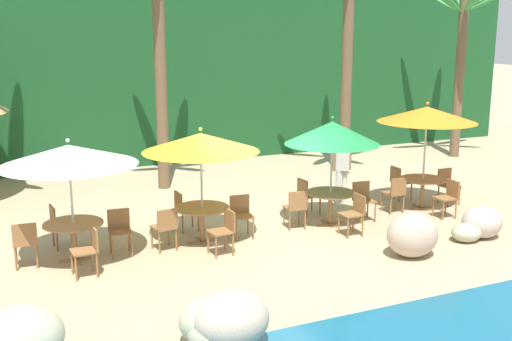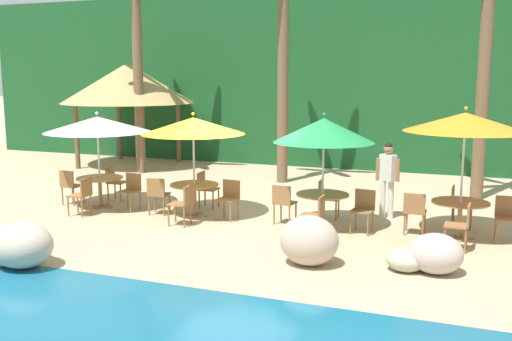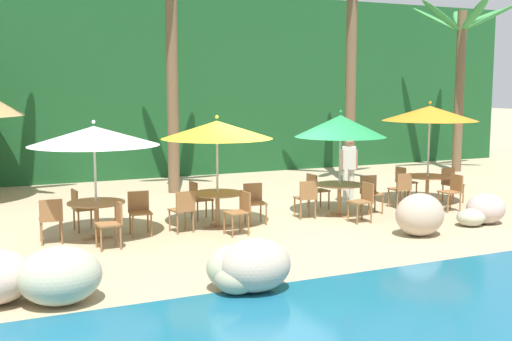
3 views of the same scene
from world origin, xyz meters
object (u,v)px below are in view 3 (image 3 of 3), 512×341
(chair_yellow_right, at_px, (240,210))
(chair_orange_left, at_px, (401,188))
(chair_yellow_seaward, at_px, (254,200))
(chair_orange_seaward, at_px, (451,182))
(chair_white_inland, at_px, (80,207))
(dining_table_green, at_px, (339,189))
(dining_table_white, at_px, (96,208))
(waiter_in_white, at_px, (349,164))
(chair_orange_inland, at_px, (404,181))
(chair_white_left, at_px, (51,217))
(umbrella_green, at_px, (340,126))
(chair_white_seaward, at_px, (140,210))
(palm_tree_fourth, at_px, (462,56))
(dining_table_orange, at_px, (427,181))
(chair_green_seaward, at_px, (370,191))
(chair_yellow_inland, at_px, (198,197))
(chair_white_right, at_px, (113,221))
(umbrella_yellow, at_px, (217,130))
(chair_green_right, at_px, (364,199))
(umbrella_orange, at_px, (430,113))
(palm_tree_second, at_px, (172,33))
(chair_green_left, at_px, (307,196))
(chair_orange_right, at_px, (453,190))
(chair_yellow_left, at_px, (183,208))
(dining_table_yellow, at_px, (217,199))
(chair_green_inland, at_px, (315,189))
(umbrella_white, at_px, (94,136))

(chair_yellow_right, distance_m, chair_orange_left, 4.78)
(chair_yellow_seaward, bearing_deg, chair_orange_seaward, 2.97)
(chair_white_inland, xyz_separation_m, dining_table_green, (5.68, -0.83, 0.10))
(dining_table_white, relative_size, waiter_in_white, 0.65)
(chair_orange_inland, bearing_deg, chair_white_left, -173.01)
(chair_yellow_seaward, xyz_separation_m, umbrella_green, (2.13, -0.03, 1.55))
(chair_white_seaward, xyz_separation_m, chair_yellow_seaward, (2.53, 0.01, 0.00))
(chair_yellow_right, bearing_deg, palm_tree_fourth, 28.26)
(umbrella_green, distance_m, dining_table_orange, 3.08)
(chair_green_seaward, bearing_deg, dining_table_orange, 6.58)
(chair_yellow_inland, xyz_separation_m, palm_tree_fourth, (11.09, 4.12, 3.46))
(dining_table_white, relative_size, chair_orange_seaward, 1.26)
(chair_white_left, relative_size, chair_white_right, 1.00)
(chair_white_seaward, relative_size, umbrella_yellow, 0.37)
(chair_white_right, relative_size, chair_orange_seaward, 1.00)
(umbrella_yellow, distance_m, waiter_in_white, 4.46)
(chair_yellow_inland, xyz_separation_m, chair_green_right, (3.20, -1.72, 0.00))
(umbrella_orange, distance_m, palm_tree_second, 7.16)
(chair_yellow_right, bearing_deg, umbrella_yellow, 100.70)
(chair_white_left, distance_m, palm_tree_second, 7.30)
(chair_green_left, distance_m, chair_orange_right, 3.67)
(dining_table_white, height_order, chair_white_left, chair_white_left)
(chair_orange_seaward, bearing_deg, chair_green_right, -161.28)
(chair_yellow_left, relative_size, umbrella_green, 0.36)
(palm_tree_second, bearing_deg, dining_table_yellow, -96.71)
(chair_white_right, distance_m, chair_yellow_inland, 2.84)
(umbrella_green, distance_m, umbrella_orange, 2.72)
(umbrella_green, bearing_deg, chair_green_left, -179.96)
(chair_white_inland, distance_m, chair_yellow_inland, 2.56)
(chair_white_left, distance_m, chair_yellow_seaward, 4.24)
(chair_green_seaward, bearing_deg, chair_green_left, -179.93)
(chair_white_inland, distance_m, chair_white_left, 1.11)
(chair_yellow_inland, xyz_separation_m, chair_yellow_right, (0.29, -1.68, 0.00))
(chair_yellow_right, xyz_separation_m, dining_table_green, (2.83, 0.81, 0.10))
(chair_orange_left, bearing_deg, waiter_in_white, 120.55)
(dining_table_green, relative_size, palm_tree_second, 0.16)
(umbrella_yellow, distance_m, chair_green_right, 3.55)
(chair_white_left, distance_m, palm_tree_fourth, 15.59)
(chair_yellow_right, bearing_deg, dining_table_green, 16.08)
(chair_orange_inland, relative_size, palm_tree_second, 0.13)
(chair_white_seaward, distance_m, chair_white_right, 1.13)
(chair_white_seaward, relative_size, chair_orange_left, 1.00)
(chair_white_left, relative_size, chair_green_left, 1.00)
(chair_yellow_right, bearing_deg, chair_orange_inland, 18.99)
(chair_yellow_inland, height_order, palm_tree_fourth, palm_tree_fourth)
(chair_green_inland, bearing_deg, umbrella_yellow, -163.95)
(chair_white_right, relative_size, palm_tree_second, 0.13)
(umbrella_white, xyz_separation_m, dining_table_white, (0.00, 0.00, -1.40))
(umbrella_yellow, height_order, chair_orange_left, umbrella_yellow)
(chair_orange_right, bearing_deg, waiter_in_white, 129.12)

